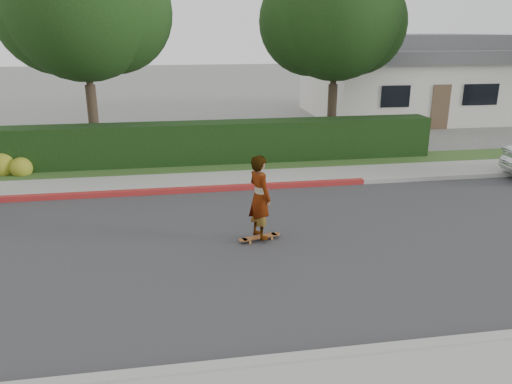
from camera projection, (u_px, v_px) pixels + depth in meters
The scene contains 14 objects.
ground at pixel (386, 238), 11.43m from camera, with size 120.00×120.00×0.00m, color slate.
road at pixel (386, 237), 11.43m from camera, with size 60.00×8.00×0.01m, color #2D2D30.
curb_near at pixel (497, 339), 7.57m from camera, with size 60.00×0.20×0.15m, color #9E9E99.
curb_far at pixel (332, 183), 15.25m from camera, with size 60.00×0.20×0.15m, color #9E9E99.
curb_red_section at pixel (166, 191), 14.48m from camera, with size 12.00×0.21×0.15m, color maroon.
sidewalk_far at pixel (323, 175), 16.10m from camera, with size 60.00×1.60×0.12m, color gray.
planting_strip at pixel (310, 163), 17.61m from camera, with size 60.00×1.60×0.10m, color #2D4C1E.
hedge at pixel (223, 143), 17.49m from camera, with size 15.00×1.00×1.50m, color black.
flowering_shrub at pixel (9, 167), 16.09m from camera, with size 1.40×1.00×0.90m.
tree_left at pixel (82, 7), 16.78m from camera, with size 5.99×5.21×8.00m.
tree_center at pixel (334, 19), 18.76m from camera, with size 5.66×4.84×7.44m.
house at pixel (408, 77), 27.03m from camera, with size 10.60×8.60×4.30m.
skateboard at pixel (260, 237), 11.24m from camera, with size 1.03×0.45×0.09m.
skateboarder at pixel (260, 197), 10.94m from camera, with size 0.69×0.45×1.89m, color white.
Camera 1 is at (-4.67, -9.91, 4.55)m, focal length 35.00 mm.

